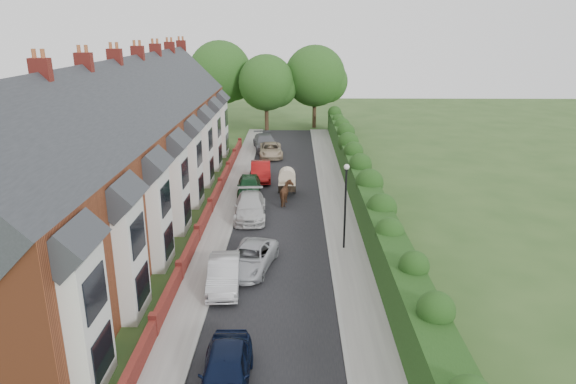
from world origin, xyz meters
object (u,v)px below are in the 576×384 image
horse (287,194)px  horse_cart (287,180)px  car_silver_b (251,258)px  car_red (261,171)px  car_navy (226,371)px  car_white (250,207)px  car_grey (265,142)px  car_green (249,186)px  car_beige (271,150)px  lamppost (346,196)px  car_silver_a (224,274)px

horse → horse_cart: bearing=-85.8°
car_silver_b → horse: horse is taller
car_red → car_navy: bearing=-93.2°
car_white → car_grey: (-0.10, 20.15, 0.05)m
car_navy → car_silver_b: size_ratio=0.95×
car_green → car_beige: size_ratio=0.91×
car_silver_b → car_white: car_white is taller
car_red → horse: horse is taller
lamppost → car_beige: size_ratio=1.06×
lamppost → car_white: 8.31m
car_silver_b → horse: (1.76, 10.47, 0.20)m
car_navy → car_silver_b: (0.09, 9.62, -0.11)m
lamppost → car_grey: (-6.02, 25.40, -2.50)m
car_red → car_beige: size_ratio=0.95×
car_white → car_red: bearing=85.7°
car_red → car_white: bearing=-95.1°
car_beige → car_silver_a: bearing=-97.4°
car_silver_b → horse_cart: horse_cart is taller
car_silver_a → car_red: 18.83m
car_grey → car_green: bearing=-101.1°
car_silver_a → car_white: 9.87m
car_navy → car_white: bearing=90.8°
car_green → horse: (2.93, -2.17, 0.10)m
car_green → car_silver_a: bearing=-93.8°
lamppost → car_navy: (-5.32, -12.22, -2.54)m
car_navy → car_silver_b: bearing=88.4°
car_navy → car_silver_b: car_navy is taller
lamppost → horse: size_ratio=2.55×
car_navy → car_green: size_ratio=1.00×
horse_cart → car_white: bearing=-117.0°
car_silver_a → horse: (2.93, 12.49, 0.14)m
car_silver_b → car_navy: bearing=-78.4°
lamppost → car_red: bearing=112.1°
car_silver_b → car_red: 16.81m
car_white → horse_cart: bearing=59.7°
lamppost → car_silver_b: (-5.24, -2.60, -2.65)m
horse → car_white: bearing=51.3°
car_white → car_green: car_green is taller
car_beige → car_silver_b: bearing=-94.9°
horse_cart → car_silver_b: bearing=-97.9°
car_beige → lamppost: bearing=-81.7°
car_green → horse: bearing=-40.4°
car_silver_b → car_white: (-0.68, 7.85, 0.10)m
car_green → car_red: bearing=77.6°
lamppost → car_grey: 26.22m
horse_cart → horse: bearing=-90.0°
car_red → car_grey: (-0.25, 11.20, 0.03)m
car_navy → car_silver_b: 9.62m
car_white → car_grey: bearing=86.9°
car_white → car_green: size_ratio=1.16×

